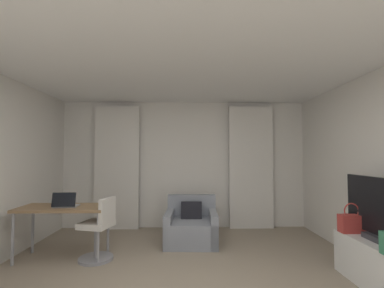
# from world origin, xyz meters

# --- Properties ---
(wall_window) EXTENTS (5.12, 0.06, 2.60)m
(wall_window) POSITION_xyz_m (0.00, 3.03, 1.30)
(wall_window) COLOR silver
(wall_window) RESTS_ON ground
(ceiling) EXTENTS (5.12, 6.12, 0.06)m
(ceiling) POSITION_xyz_m (0.00, 0.00, 2.63)
(ceiling) COLOR white
(ceiling) RESTS_ON wall_left
(curtain_left_panel) EXTENTS (0.90, 0.06, 2.50)m
(curtain_left_panel) POSITION_xyz_m (-1.38, 2.90, 1.25)
(curtain_left_panel) COLOR silver
(curtain_left_panel) RESTS_ON ground
(curtain_right_panel) EXTENTS (0.90, 0.06, 2.50)m
(curtain_right_panel) POSITION_xyz_m (1.38, 2.90, 1.25)
(curtain_right_panel) COLOR silver
(curtain_right_panel) RESTS_ON ground
(armchair) EXTENTS (0.90, 0.87, 0.77)m
(armchair) POSITION_xyz_m (0.13, 2.04, 0.26)
(armchair) COLOR gray
(armchair) RESTS_ON ground
(desk) EXTENTS (1.25, 0.57, 0.75)m
(desk) POSITION_xyz_m (-1.74, 1.38, 0.67)
(desk) COLOR olive
(desk) RESTS_ON ground
(desk_chair) EXTENTS (0.49, 0.49, 0.88)m
(desk_chair) POSITION_xyz_m (-1.21, 1.31, 0.39)
(desk_chair) COLOR gray
(desk_chair) RESTS_ON ground
(laptop) EXTENTS (0.34, 0.27, 0.22)m
(laptop) POSITION_xyz_m (-1.69, 1.32, 0.79)
(laptop) COLOR #ADADB2
(laptop) RESTS_ON desk
(tv_console) EXTENTS (0.48, 1.12, 0.52)m
(tv_console) POSITION_xyz_m (2.23, 0.39, 0.26)
(tv_console) COLOR white
(tv_console) RESTS_ON ground
(tv_flatscreen) EXTENTS (0.20, 1.10, 0.72)m
(tv_flatscreen) POSITION_xyz_m (2.23, 0.43, 0.86)
(tv_flatscreen) COLOR #333338
(tv_flatscreen) RESTS_ON tv_console
(handbag_primary) EXTENTS (0.30, 0.14, 0.37)m
(handbag_primary) POSITION_xyz_m (2.12, 0.78, 0.64)
(handbag_primary) COLOR #B73833
(handbag_primary) RESTS_ON tv_console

